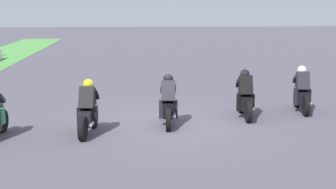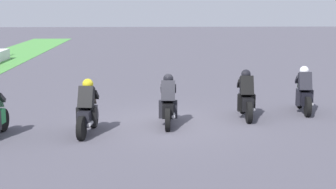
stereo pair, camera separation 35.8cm
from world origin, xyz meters
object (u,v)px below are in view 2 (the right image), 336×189
object	(u,v)px
rider_lane_c	(168,104)
rider_lane_a	(304,93)
rider_lane_d	(88,111)
rider_lane_b	(246,98)

from	to	relation	value
rider_lane_c	rider_lane_a	bearing A→B (deg)	-66.84
rider_lane_d	rider_lane_b	bearing A→B (deg)	-62.24
rider_lane_b	rider_lane_c	bearing A→B (deg)	111.79
rider_lane_c	rider_lane_d	bearing A→B (deg)	115.19
rider_lane_a	rider_lane_c	world-z (taller)	same
rider_lane_b	rider_lane_c	size ratio (longest dim) A/B	1.00
rider_lane_d	rider_lane_a	bearing A→B (deg)	-62.32
rider_lane_b	rider_lane_d	bearing A→B (deg)	112.97
rider_lane_c	rider_lane_b	bearing A→B (deg)	-67.25
rider_lane_a	rider_lane_c	size ratio (longest dim) A/B	1.00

